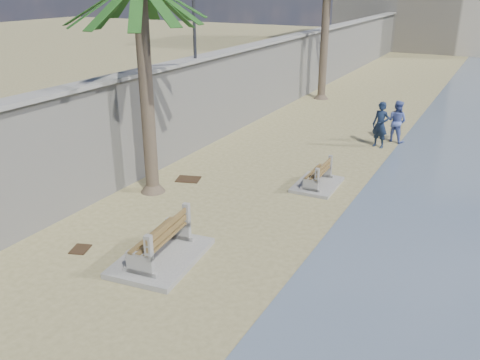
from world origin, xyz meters
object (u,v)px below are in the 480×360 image
(bench_near, at_px, (160,243))
(person_b, at_px, (397,119))
(bench_far, at_px, (318,176))
(person_a, at_px, (381,122))

(bench_near, xyz_separation_m, person_b, (2.88, 12.68, 0.51))
(bench_near, xyz_separation_m, bench_far, (1.71, 6.34, -0.11))
(bench_far, xyz_separation_m, person_b, (1.16, 6.34, 0.62))
(bench_near, relative_size, person_b, 1.39)
(person_a, height_order, person_b, person_a)
(bench_near, height_order, bench_far, bench_near)
(bench_far, height_order, person_b, person_b)
(person_a, bearing_deg, bench_near, -86.40)
(bench_near, distance_m, bench_far, 6.57)
(bench_near, relative_size, person_a, 1.26)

